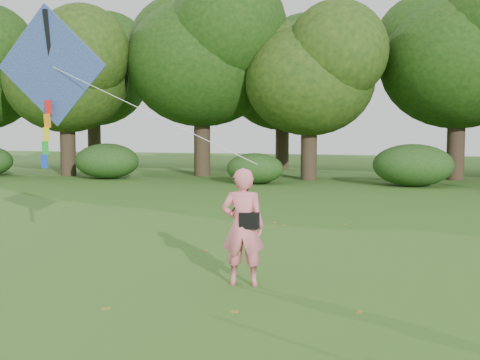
# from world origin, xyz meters

# --- Properties ---
(ground) EXTENTS (100.00, 100.00, 0.00)m
(ground) POSITION_xyz_m (0.00, 0.00, 0.00)
(ground) COLOR #265114
(ground) RESTS_ON ground
(man_kite_flyer) EXTENTS (0.76, 0.55, 1.91)m
(man_kite_flyer) POSITION_xyz_m (0.46, -0.40, 0.95)
(man_kite_flyer) COLOR #EF7082
(man_kite_flyer) RESTS_ON ground
(crossbody_bag) EXTENTS (0.43, 0.20, 0.73)m
(crossbody_bag) POSITION_xyz_m (0.58, -0.43, 1.08)
(crossbody_bag) COLOR black
(crossbody_bag) RESTS_ON ground
(flying_kite) EXTENTS (5.38, 1.14, 3.06)m
(flying_kite) POSITION_xyz_m (-3.51, 0.36, 3.66)
(flying_kite) COLOR #2850B0
(flying_kite) RESTS_ON ground
(tree_line) EXTENTS (54.70, 15.30, 9.48)m
(tree_line) POSITION_xyz_m (1.67, 22.88, 5.60)
(tree_line) COLOR #3A2D1E
(tree_line) RESTS_ON ground
(shrub_band) EXTENTS (39.15, 3.22, 1.88)m
(shrub_band) POSITION_xyz_m (-0.72, 17.60, 0.86)
(shrub_band) COLOR #264919
(shrub_band) RESTS_ON ground
(fallen_leaves) EXTENTS (8.19, 12.27, 0.01)m
(fallen_leaves) POSITION_xyz_m (0.95, 3.78, 0.01)
(fallen_leaves) COLOR olive
(fallen_leaves) RESTS_ON ground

